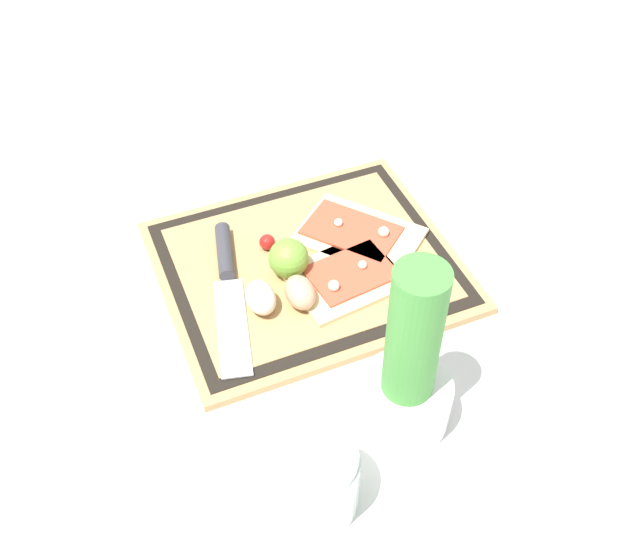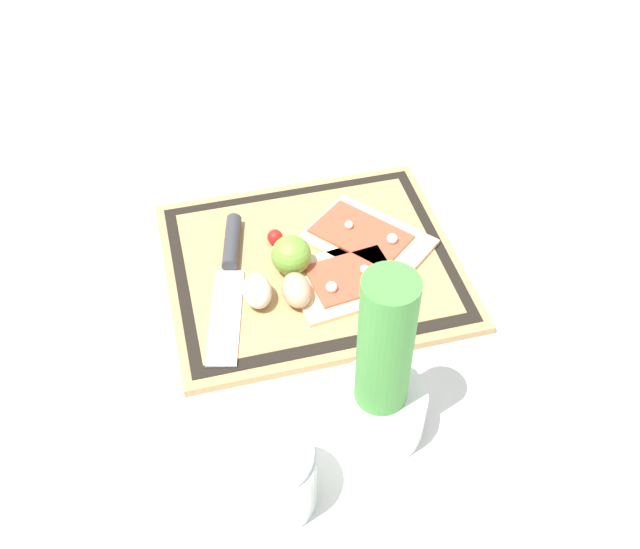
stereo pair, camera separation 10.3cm
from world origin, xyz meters
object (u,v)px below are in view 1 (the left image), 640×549
egg_brown (300,292)px  cherry_tomato_red (267,242)px  egg_pink (261,297)px  knife (227,272)px  pizza_slice_far (346,277)px  herb_pot (408,374)px  lime (289,258)px  sauce_jar (317,482)px  pizza_slice_near (358,234)px

egg_brown → cherry_tomato_red: (0.01, -0.12, -0.01)m
egg_pink → cherry_tomato_red: 0.11m
egg_brown → cherry_tomato_red: bearing=-87.4°
knife → cherry_tomato_red: cherry_tomato_red is taller
pizza_slice_far → cherry_tomato_red: same height
herb_pot → lime: bearing=-80.5°
cherry_tomato_red → sauce_jar: bearing=78.1°
egg_brown → sauce_jar: bearing=72.2°
pizza_slice_near → sauce_jar: 0.41m
cherry_tomato_red → pizza_slice_far: bearing=128.0°
sauce_jar → egg_pink: bearing=-97.0°
knife → lime: 0.09m
lime → sauce_jar: 0.34m
pizza_slice_near → egg_pink: bearing=23.0°
herb_pot → knife: bearing=-66.5°
pizza_slice_far → egg_brown: size_ratio=2.87×
egg_brown → cherry_tomato_red: 0.12m
egg_brown → pizza_slice_near: bearing=-145.1°
lime → herb_pot: size_ratio=0.22×
egg_pink → herb_pot: herb_pot is taller
pizza_slice_far → cherry_tomato_red: 0.13m
pizza_slice_near → egg_pink: egg_pink is taller
cherry_tomato_red → herb_pot: herb_pot is taller
pizza_slice_near → herb_pot: size_ratio=0.82×
knife → cherry_tomato_red: 0.08m
cherry_tomato_red → herb_pot: size_ratio=0.09×
knife → egg_pink: (-0.03, 0.07, 0.01)m
lime → cherry_tomato_red: lime is taller
sauce_jar → lime: bearing=-105.8°
egg_brown → lime: (-0.01, -0.06, 0.01)m
egg_pink → lime: lime is taller
knife → cherry_tomato_red: bearing=-156.3°
pizza_slice_near → pizza_slice_far: (0.05, 0.07, 0.00)m
sauce_jar → pizza_slice_near: bearing=-120.7°
pizza_slice_far → egg_pink: egg_pink is taller
pizza_slice_near → pizza_slice_far: size_ratio=1.29×
pizza_slice_near → pizza_slice_far: same height
egg_brown → herb_pot: bearing=103.7°
knife → egg_brown: (-0.08, 0.09, 0.01)m
knife → egg_brown: 0.12m
pizza_slice_far → egg_pink: (0.13, 0.00, 0.01)m
egg_brown → sauce_jar: size_ratio=0.57×
egg_pink → cherry_tomato_red: bearing=-113.9°
egg_brown → lime: size_ratio=0.99×
pizza_slice_near → lime: bearing=13.7°
pizza_slice_near → knife: pizza_slice_near is taller
egg_brown → sauce_jar: (0.09, 0.27, 0.01)m
egg_pink → lime: (-0.06, -0.05, 0.01)m
egg_pink → sauce_jar: sauce_jar is taller
pizza_slice_near → egg_brown: size_ratio=3.72×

